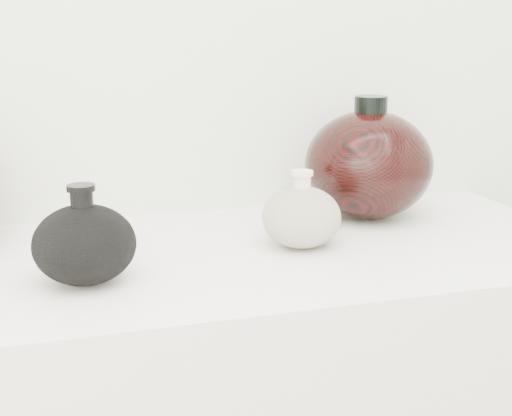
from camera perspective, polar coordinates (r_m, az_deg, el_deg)
name	(u,v)px	position (r m, az deg, el deg)	size (l,w,h in m)	color
black_gourd_vase	(84,244)	(0.97, -13.56, -2.78)	(0.15, 0.15, 0.13)	black
cream_gourd_vase	(301,216)	(1.10, 3.66, -0.67)	(0.14, 0.14, 0.12)	beige
right_round_pot	(368,164)	(1.27, 8.99, 3.49)	(0.24, 0.24, 0.22)	black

